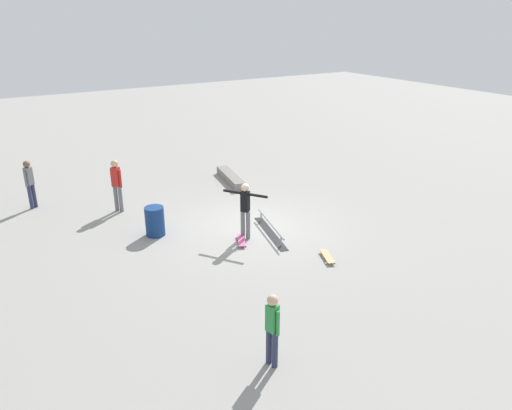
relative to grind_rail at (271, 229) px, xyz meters
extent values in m
plane|color=gray|center=(0.59, 0.23, -0.14)|extent=(60.00, 60.00, 0.00)
cube|color=black|center=(0.00, 0.00, -0.14)|extent=(2.41, 0.84, 0.01)
cylinder|color=gray|center=(-0.88, 0.23, 0.01)|extent=(0.04, 0.04, 0.31)
cylinder|color=gray|center=(0.88, -0.23, 0.01)|extent=(0.04, 0.04, 0.31)
cylinder|color=gray|center=(0.00, 0.00, 0.17)|extent=(2.21, 0.62, 0.05)
cube|color=gray|center=(4.73, -1.28, 0.00)|extent=(2.39, 0.85, 0.30)
cylinder|color=slate|center=(0.04, 0.74, 0.28)|extent=(0.17, 0.17, 0.84)
cylinder|color=slate|center=(0.17, 0.84, 0.28)|extent=(0.17, 0.17, 0.84)
cube|color=black|center=(0.10, 0.79, 0.99)|extent=(0.29, 0.28, 0.59)
sphere|color=beige|center=(0.10, 0.79, 1.40)|extent=(0.23, 0.23, 0.23)
cylinder|color=black|center=(-0.22, 0.57, 1.22)|extent=(0.51, 0.38, 0.08)
cylinder|color=black|center=(0.43, 1.01, 1.22)|extent=(0.51, 0.38, 0.08)
cube|color=#E05993|center=(-0.08, 1.04, -0.06)|extent=(0.81, 0.53, 0.02)
cylinder|color=white|center=(-0.37, 1.05, -0.12)|extent=(0.06, 0.05, 0.05)
cylinder|color=white|center=(-0.27, 1.26, -0.12)|extent=(0.06, 0.05, 0.05)
cylinder|color=white|center=(0.12, 0.82, -0.12)|extent=(0.06, 0.05, 0.05)
cylinder|color=white|center=(0.22, 1.02, -0.12)|extent=(0.06, 0.05, 0.05)
cylinder|color=#2D3351|center=(-4.73, 3.14, 0.23)|extent=(0.13, 0.13, 0.75)
cylinder|color=#2D3351|center=(-4.88, 3.11, 0.23)|extent=(0.13, 0.13, 0.75)
cube|color=#2D8C42|center=(-4.80, 3.12, 0.87)|extent=(0.23, 0.21, 0.53)
sphere|color=tan|center=(-4.80, 3.12, 1.24)|extent=(0.20, 0.20, 0.20)
cylinder|color=#2D8C42|center=(-4.68, 3.16, 0.83)|extent=(0.08, 0.08, 0.50)
cylinder|color=#2D8C42|center=(-4.93, 3.09, 0.83)|extent=(0.08, 0.08, 0.50)
cylinder|color=#2D3351|center=(5.85, 5.51, 0.27)|extent=(0.17, 0.17, 0.82)
cylinder|color=#2D3351|center=(5.76, 5.64, 0.27)|extent=(0.17, 0.17, 0.82)
cube|color=slate|center=(5.80, 5.58, 0.96)|extent=(0.28, 0.28, 0.58)
sphere|color=brown|center=(5.80, 5.58, 1.37)|extent=(0.22, 0.22, 0.22)
cylinder|color=slate|center=(5.89, 5.46, 0.91)|extent=(0.10, 0.10, 0.55)
cylinder|color=slate|center=(5.72, 5.69, 0.91)|extent=(0.10, 0.10, 0.55)
cylinder|color=slate|center=(3.96, 3.20, 0.29)|extent=(0.18, 0.18, 0.88)
cylinder|color=slate|center=(4.09, 3.30, 0.29)|extent=(0.18, 0.18, 0.88)
cube|color=red|center=(4.03, 3.25, 1.04)|extent=(0.30, 0.30, 0.62)
sphere|color=tan|center=(4.03, 3.25, 1.47)|extent=(0.24, 0.24, 0.24)
cylinder|color=red|center=(3.91, 3.15, 0.99)|extent=(0.11, 0.11, 0.58)
cylinder|color=red|center=(4.15, 3.35, 0.99)|extent=(0.11, 0.11, 0.58)
cube|color=tan|center=(-2.11, -0.40, -0.06)|extent=(0.82, 0.49, 0.02)
cylinder|color=white|center=(-1.82, -0.40, -0.12)|extent=(0.06, 0.05, 0.05)
cylinder|color=white|center=(-1.90, -0.61, -0.12)|extent=(0.06, 0.05, 0.05)
cylinder|color=white|center=(-2.32, -0.19, -0.12)|extent=(0.06, 0.05, 0.05)
cylinder|color=white|center=(-2.41, -0.41, -0.12)|extent=(0.06, 0.05, 0.05)
cylinder|color=navy|center=(1.67, 2.90, 0.29)|extent=(0.55, 0.55, 0.86)
camera|label=1|loc=(-10.84, 7.19, 5.91)|focal=34.24mm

